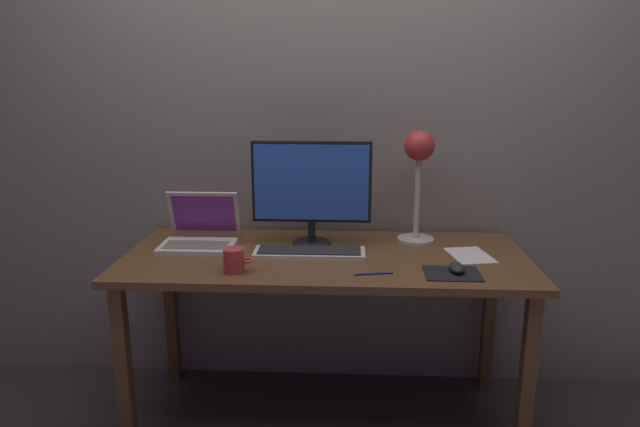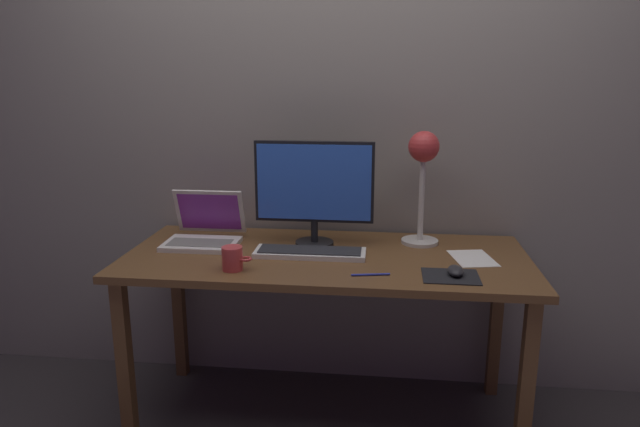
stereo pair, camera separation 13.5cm
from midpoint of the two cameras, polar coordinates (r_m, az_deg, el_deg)
The scene contains 12 objects.
ground_plane at distance 2.61m, azimuth -1.07°, elevation -19.74°, with size 4.80×4.80×0.00m, color #383333.
back_wall at distance 2.57m, azimuth -0.57°, elevation 10.69°, with size 4.80×0.06×2.60m, color gray.
desk at distance 2.31m, azimuth -1.15°, elevation -5.98°, with size 1.60×0.70×0.74m.
monitor at distance 2.34m, azimuth -2.50°, elevation 2.69°, with size 0.49×0.16×0.44m.
keyboard_main at distance 2.26m, azimuth -2.77°, elevation -3.95°, with size 0.44×0.14×0.03m.
laptop at distance 2.46m, azimuth -13.37°, elevation -1.65°, with size 0.30×0.28×0.22m.
desk_lamp at distance 2.40m, azimuth 8.26°, elevation 5.02°, with size 0.16×0.16×0.48m.
mousepad at distance 2.10m, azimuth 11.29°, elevation -5.92°, with size 0.20×0.16×0.00m, color black.
mouse at distance 2.11m, azimuth 11.74°, elevation -5.35°, with size 0.06×0.10×0.03m, color #28282B.
coffee_mug at distance 2.11m, azimuth -10.36°, elevation -4.63°, with size 0.11×0.08×0.09m.
paper_sheet_near_mouse at distance 2.33m, azimuth 13.16°, elevation -4.10°, with size 0.15×0.21×0.00m, color white.
pen at distance 2.06m, azimuth 3.52°, elevation -6.02°, with size 0.01×0.01×0.14m, color #2633A5.
Camera 1 is at (0.09, -2.17, 1.45)m, focal length 32.02 mm.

